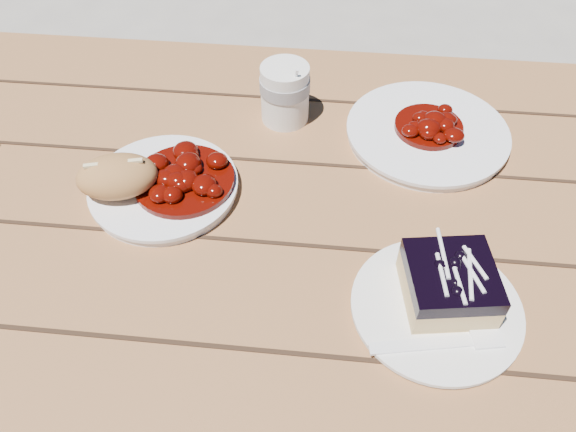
# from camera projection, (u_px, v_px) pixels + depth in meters

# --- Properties ---
(ground) EXTENTS (60.00, 60.00, 0.00)m
(ground) POSITION_uv_depth(u_px,v_px,m) (213.00, 404.00, 1.38)
(ground) COLOR gray
(ground) RESTS_ON ground
(picnic_table) EXTENTS (2.00, 1.55, 0.75)m
(picnic_table) POSITION_uv_depth(u_px,v_px,m) (178.00, 259.00, 0.94)
(picnic_table) COLOR brown
(picnic_table) RESTS_ON ground
(main_plate) EXTENTS (0.21, 0.21, 0.02)m
(main_plate) POSITION_uv_depth(u_px,v_px,m) (164.00, 188.00, 0.81)
(main_plate) COLOR white
(main_plate) RESTS_ON picnic_table
(goulash_stew) EXTENTS (0.14, 0.14, 0.04)m
(goulash_stew) POSITION_uv_depth(u_px,v_px,m) (182.00, 172.00, 0.79)
(goulash_stew) COLOR #540903
(goulash_stew) RESTS_ON main_plate
(bread_roll) EXTENTS (0.13, 0.10, 0.06)m
(bread_roll) POSITION_uv_depth(u_px,v_px,m) (117.00, 176.00, 0.77)
(bread_roll) COLOR #AD7842
(bread_roll) RESTS_ON main_plate
(dessert_plate) EXTENTS (0.20, 0.20, 0.01)m
(dessert_plate) POSITION_uv_depth(u_px,v_px,m) (436.00, 308.00, 0.68)
(dessert_plate) COLOR white
(dessert_plate) RESTS_ON picnic_table
(blueberry_cake) EXTENTS (0.12, 0.12, 0.06)m
(blueberry_cake) POSITION_uv_depth(u_px,v_px,m) (449.00, 283.00, 0.66)
(blueberry_cake) COLOR #E5C27D
(blueberry_cake) RESTS_ON dessert_plate
(fork_dessert) EXTENTS (0.16, 0.06, 0.00)m
(fork_dessert) POSITION_uv_depth(u_px,v_px,m) (423.00, 344.00, 0.64)
(fork_dessert) COLOR white
(fork_dessert) RESTS_ON dessert_plate
(coffee_cup) EXTENTS (0.08, 0.08, 0.10)m
(coffee_cup) POSITION_uv_depth(u_px,v_px,m) (285.00, 94.00, 0.90)
(coffee_cup) COLOR white
(coffee_cup) RESTS_ON picnic_table
(second_plate) EXTENTS (0.25, 0.25, 0.02)m
(second_plate) POSITION_uv_depth(u_px,v_px,m) (427.00, 133.00, 0.89)
(second_plate) COLOR white
(second_plate) RESTS_ON picnic_table
(second_stew) EXTENTS (0.11, 0.11, 0.04)m
(second_stew) POSITION_uv_depth(u_px,v_px,m) (430.00, 119.00, 0.87)
(second_stew) COLOR #540903
(second_stew) RESTS_ON second_plate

